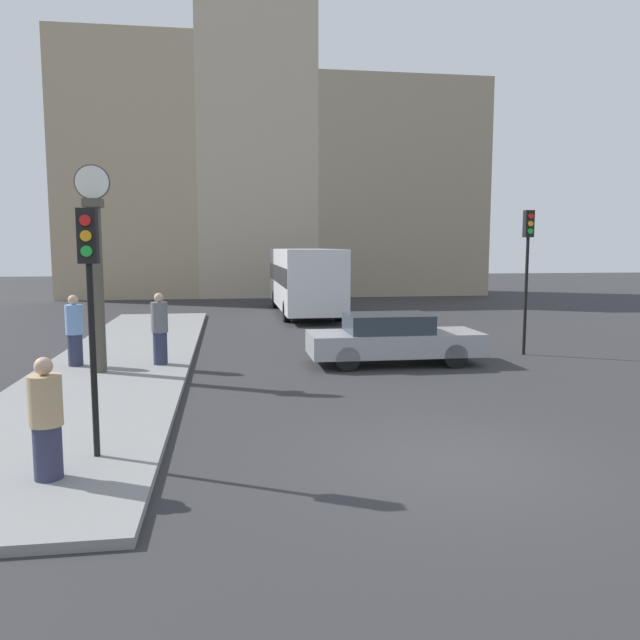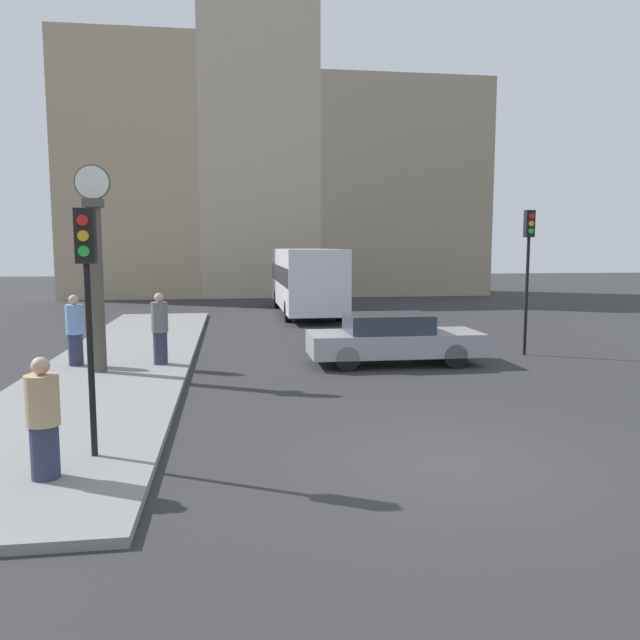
# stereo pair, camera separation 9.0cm
# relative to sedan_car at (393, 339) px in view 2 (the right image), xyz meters

# --- Properties ---
(ground_plane) EXTENTS (120.00, 120.00, 0.00)m
(ground_plane) POSITION_rel_sedan_car_xyz_m (-1.11, -7.57, -0.69)
(ground_plane) COLOR #2D2D30
(sidewalk_corner) EXTENTS (3.69, 22.04, 0.13)m
(sidewalk_corner) POSITION_rel_sedan_car_xyz_m (-7.16, 1.45, -0.62)
(sidewalk_corner) COLOR gray
(sidewalk_corner) RESTS_ON ground_plane
(building_row) EXTENTS (26.36, 5.00, 18.79)m
(building_row) POSITION_rel_sedan_car_xyz_m (-1.58, 24.18, 7.22)
(building_row) COLOR tan
(building_row) RESTS_ON ground_plane
(sedan_car) EXTENTS (4.55, 1.74, 1.35)m
(sedan_car) POSITION_rel_sedan_car_xyz_m (0.00, 0.00, 0.00)
(sedan_car) COLOR #9E9EA3
(sedan_car) RESTS_ON ground_plane
(bus_distant) EXTENTS (2.48, 9.76, 3.00)m
(bus_distant) POSITION_rel_sedan_car_xyz_m (-0.83, 12.67, 1.02)
(bus_distant) COLOR silver
(bus_distant) RESTS_ON ground_plane
(traffic_light_near) EXTENTS (0.26, 0.24, 3.52)m
(traffic_light_near) POSITION_rel_sedan_car_xyz_m (-6.21, -6.88, 1.97)
(traffic_light_near) COLOR black
(traffic_light_near) RESTS_ON sidewalk_corner
(traffic_light_far) EXTENTS (0.26, 0.24, 4.14)m
(traffic_light_far) POSITION_rel_sedan_car_xyz_m (4.15, 0.85, 2.26)
(traffic_light_far) COLOR black
(traffic_light_far) RESTS_ON ground_plane
(street_clock) EXTENTS (0.81, 0.42, 4.88)m
(street_clock) POSITION_rel_sedan_car_xyz_m (-7.39, -0.59, 1.82)
(street_clock) COLOR #4C473D
(street_clock) RESTS_ON sidewalk_corner
(pedestrian_tan_coat) EXTENTS (0.42, 0.42, 1.60)m
(pedestrian_tan_coat) POSITION_rel_sedan_car_xyz_m (-6.65, -7.70, 0.22)
(pedestrian_tan_coat) COLOR #2D334C
(pedestrian_tan_coat) RESTS_ON sidewalk_corner
(pedestrian_grey_jacket) EXTENTS (0.42, 0.42, 1.83)m
(pedestrian_grey_jacket) POSITION_rel_sedan_car_xyz_m (-6.04, 0.20, 0.35)
(pedestrian_grey_jacket) COLOR #2D334C
(pedestrian_grey_jacket) RESTS_ON sidewalk_corner
(pedestrian_blue_stripe) EXTENTS (0.42, 0.42, 1.79)m
(pedestrian_blue_stripe) POSITION_rel_sedan_car_xyz_m (-8.14, 0.31, 0.33)
(pedestrian_blue_stripe) COLOR #2D334C
(pedestrian_blue_stripe) RESTS_ON sidewalk_corner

